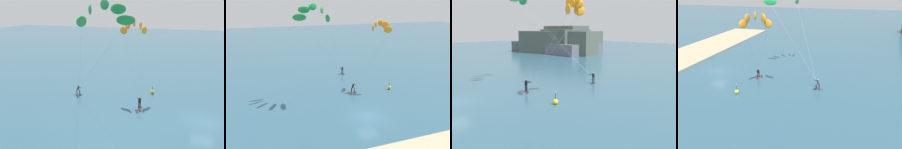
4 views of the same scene
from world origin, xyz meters
The scene contains 3 objects.
ground_plane centered at (0.00, 0.00, 0.00)m, with size 240.00×240.00×0.00m, color #2D566B.
kitesurfer_nearshore centered at (6.90, 10.60, 9.81)m, with size 7.98×4.96×11.39m.
marker_buoy centered at (7.77, 7.64, 0.30)m, with size 0.56×0.56×1.38m.
Camera 4 is at (36.90, 23.74, 14.73)m, focal length 40.31 mm.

